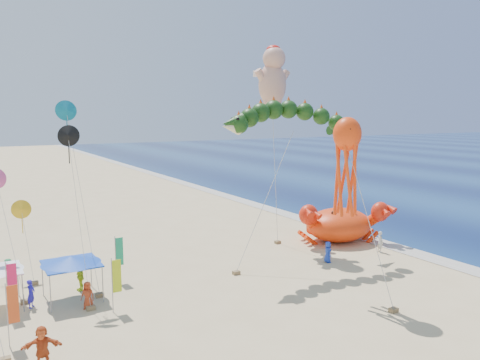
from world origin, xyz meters
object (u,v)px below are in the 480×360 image
octopus_kite (347,159)px  crab_inflatable (340,223)px  canopy_blue (71,260)px  dragon_kite (292,124)px  cherub_kite (273,76)px

octopus_kite → crab_inflatable: bearing=48.2°
octopus_kite → canopy_blue: octopus_kite is taller
dragon_kite → cherub_kite: size_ratio=0.71×
dragon_kite → octopus_kite: size_ratio=1.10×
crab_inflatable → octopus_kite: size_ratio=0.75×
crab_inflatable → octopus_kite: bearing=-131.8°
octopus_kite → cherub_kite: bearing=74.9°
dragon_kite → canopy_blue: 17.94m
dragon_kite → canopy_blue: dragon_kite is taller
dragon_kite → canopy_blue: (-16.01, 0.64, -8.08)m
cherub_kite → canopy_blue: cherub_kite is taller
cherub_kite → crab_inflatable: bearing=-32.2°
octopus_kite → canopy_blue: size_ratio=3.16×
canopy_blue → octopus_kite: bearing=-28.6°
cherub_kite → octopus_kite: cherub_kite is taller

